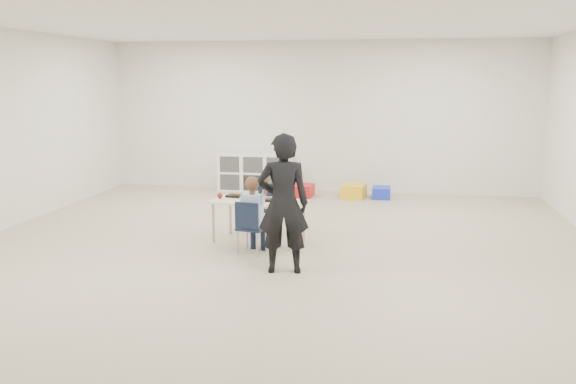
% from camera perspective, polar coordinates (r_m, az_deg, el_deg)
% --- Properties ---
extents(room, '(9.00, 9.02, 2.80)m').
position_cam_1_polar(room, '(7.05, -1.57, 4.87)').
color(room, '#B9AC8E').
rests_on(room, ground).
extents(table, '(1.29, 0.83, 0.55)m').
position_cam_1_polar(table, '(7.94, -2.77, -2.71)').
color(table, '#F8EDC6').
rests_on(table, ground).
extents(chair_near, '(0.37, 0.36, 0.66)m').
position_cam_1_polar(chair_near, '(7.41, -3.40, -3.28)').
color(chair_near, black).
rests_on(chair_near, ground).
extents(chair_far, '(0.37, 0.36, 0.66)m').
position_cam_1_polar(chair_far, '(8.45, -2.22, -1.55)').
color(chair_far, black).
rests_on(chair_far, ground).
extents(child, '(0.52, 0.52, 1.04)m').
position_cam_1_polar(child, '(7.36, -3.42, -1.85)').
color(child, '#B1D2F0').
rests_on(child, chair_near).
extents(lunch_tray_near, '(0.25, 0.20, 0.03)m').
position_cam_1_polar(lunch_tray_near, '(7.86, -2.12, -0.71)').
color(lunch_tray_near, black).
rests_on(lunch_tray_near, table).
extents(lunch_tray_far, '(0.25, 0.20, 0.03)m').
position_cam_1_polar(lunch_tray_far, '(8.14, -4.95, -0.36)').
color(lunch_tray_far, black).
rests_on(lunch_tray_far, table).
extents(milk_carton, '(0.08, 0.08, 0.10)m').
position_cam_1_polar(milk_carton, '(7.77, -2.96, -0.59)').
color(milk_carton, white).
rests_on(milk_carton, table).
extents(bread_roll, '(0.09, 0.09, 0.07)m').
position_cam_1_polar(bread_roll, '(7.66, -1.16, -0.87)').
color(bread_roll, tan).
rests_on(bread_roll, table).
extents(apple_near, '(0.07, 0.07, 0.07)m').
position_cam_1_polar(apple_near, '(7.97, -3.11, -0.42)').
color(apple_near, maroon).
rests_on(apple_near, table).
extents(apple_far, '(0.07, 0.07, 0.07)m').
position_cam_1_polar(apple_far, '(8.05, -6.39, -0.35)').
color(apple_far, maroon).
rests_on(apple_far, table).
extents(cubby_shelf, '(1.40, 0.40, 0.70)m').
position_cam_1_polar(cubby_shelf, '(11.58, -3.08, 1.84)').
color(cubby_shelf, white).
rests_on(cubby_shelf, ground).
extents(adult, '(0.62, 0.46, 1.53)m').
position_cam_1_polar(adult, '(6.59, -0.45, -1.09)').
color(adult, black).
rests_on(adult, ground).
extents(bin_red, '(0.38, 0.47, 0.22)m').
position_cam_1_polar(bin_red, '(11.02, 1.42, 0.14)').
color(bin_red, red).
rests_on(bin_red, ground).
extents(bin_yellow, '(0.46, 0.55, 0.25)m').
position_cam_1_polar(bin_yellow, '(10.94, 6.17, 0.08)').
color(bin_yellow, yellow).
rests_on(bin_yellow, ground).
extents(bin_blue, '(0.32, 0.41, 0.20)m').
position_cam_1_polar(bin_blue, '(10.99, 8.73, -0.06)').
color(bin_blue, '#192EBD').
rests_on(bin_blue, ground).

